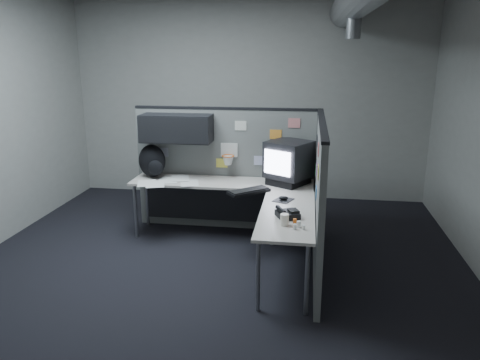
% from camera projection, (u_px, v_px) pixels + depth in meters
% --- Properties ---
extents(room, '(5.62, 5.62, 3.22)m').
position_uv_depth(room, '(268.00, 75.00, 4.52)').
color(room, black).
rests_on(room, ground).
extents(partition_back, '(2.44, 0.42, 1.63)m').
position_uv_depth(partition_back, '(214.00, 156.00, 6.10)').
color(partition_back, slate).
rests_on(partition_back, ground).
extents(partition_right, '(0.07, 2.23, 1.63)m').
position_uv_depth(partition_right, '(319.00, 197.00, 4.99)').
color(partition_right, slate).
rests_on(partition_right, ground).
extents(desk, '(2.31, 2.11, 0.73)m').
position_uv_depth(desk, '(238.00, 198.00, 5.64)').
color(desk, beige).
rests_on(desk, ground).
extents(monitor, '(0.64, 0.64, 0.54)m').
position_uv_depth(monitor, '(289.00, 162.00, 5.74)').
color(monitor, black).
rests_on(monitor, desk).
extents(keyboard, '(0.50, 0.47, 0.04)m').
position_uv_depth(keyboard, '(249.00, 191.00, 5.43)').
color(keyboard, black).
rests_on(keyboard, desk).
extents(mouse, '(0.25, 0.27, 0.05)m').
position_uv_depth(mouse, '(283.00, 199.00, 5.16)').
color(mouse, black).
rests_on(mouse, desk).
extents(phone, '(0.27, 0.28, 0.10)m').
position_uv_depth(phone, '(287.00, 214.00, 4.63)').
color(phone, black).
rests_on(phone, desk).
extents(bottles, '(0.13, 0.14, 0.07)m').
position_uv_depth(bottles, '(297.00, 225.00, 4.36)').
color(bottles, silver).
rests_on(bottles, desk).
extents(cup, '(0.10, 0.10, 0.11)m').
position_uv_depth(cup, '(284.00, 220.00, 4.41)').
color(cup, silver).
rests_on(cup, desk).
extents(papers, '(0.82, 0.69, 0.02)m').
position_uv_depth(papers, '(168.00, 182.00, 5.87)').
color(papers, white).
rests_on(papers, desk).
extents(backpack, '(0.41, 0.37, 0.43)m').
position_uv_depth(backpack, '(152.00, 162.00, 6.06)').
color(backpack, black).
rests_on(backpack, desk).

